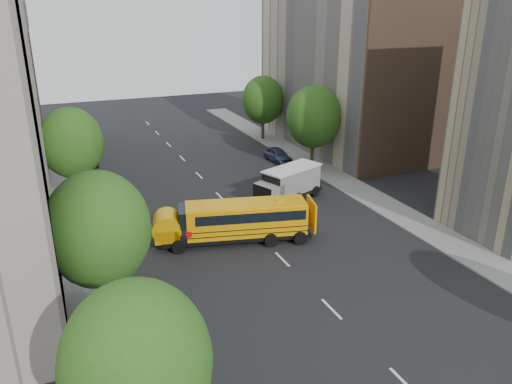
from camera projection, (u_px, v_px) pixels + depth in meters
ground at (269, 246)px, 33.39m from camera, size 120.00×120.00×0.00m
sidewalk_left at (83, 245)px, 33.46m from camera, size 3.00×80.00×0.12m
sidewalk_right at (369, 196)px, 41.89m from camera, size 3.00×80.00×0.12m
lane_markings at (220, 196)px, 42.00m from camera, size 0.15×64.00×0.01m
building_right_far at (345, 65)px, 54.02m from camera, size 10.00×22.00×18.00m
building_right_sidewall at (412, 78)px, 44.56m from camera, size 10.10×0.30×18.00m
street_tree_0 at (137, 363)px, 15.67m from camera, size 4.80×4.80×7.41m
street_tree_1 at (98, 230)px, 24.17m from camera, size 5.12×5.12×7.90m
street_tree_2 at (71, 143)px, 39.70m from camera, size 4.99×4.99×7.71m
street_tree_4 at (314, 117)px, 47.68m from camera, size 5.25×5.25×8.10m
street_tree_5 at (263, 100)px, 58.14m from camera, size 4.86×4.86×7.51m
school_bus at (235, 220)px, 33.59m from camera, size 10.29×4.60×2.84m
safari_truck at (288, 184)px, 40.70m from camera, size 6.79×4.42×2.75m
parked_car_0 at (139, 310)px, 25.10m from camera, size 1.80×4.39×1.49m
parked_car_1 at (113, 207)px, 38.12m from camera, size 1.67×4.03×1.29m
parked_car_2 at (84, 158)px, 50.15m from camera, size 2.31×4.72×1.29m
parked_car_4 at (278, 155)px, 51.17m from camera, size 1.84×4.16×1.39m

